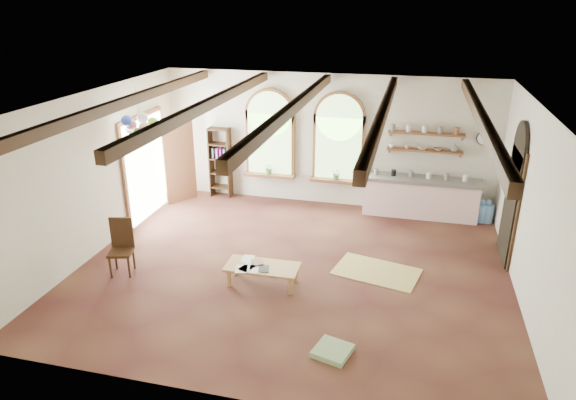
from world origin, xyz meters
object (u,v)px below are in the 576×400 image
(kitchen_counter, at_px, (420,197))
(coffee_table, at_px, (262,268))
(side_chair, at_px, (122,258))
(balloon_cluster, at_px, (140,129))

(kitchen_counter, distance_m, coffee_table, 4.74)
(side_chair, bearing_deg, balloon_cluster, 101.40)
(kitchen_counter, bearing_deg, coffee_table, -124.78)
(coffee_table, height_order, balloon_cluster, balloon_cluster)
(coffee_table, distance_m, side_chair, 2.67)
(side_chair, xyz_separation_m, balloon_cluster, (-0.35, 1.71, 2.03))
(kitchen_counter, height_order, coffee_table, kitchen_counter)
(kitchen_counter, relative_size, coffee_table, 2.03)
(kitchen_counter, xyz_separation_m, coffee_table, (-2.70, -3.89, -0.15))
(coffee_table, bearing_deg, balloon_cluster, 153.61)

